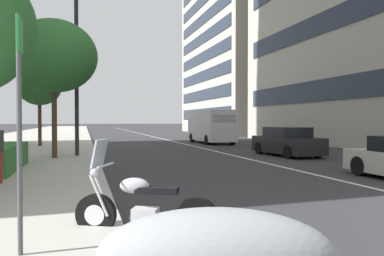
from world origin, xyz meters
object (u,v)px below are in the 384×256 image
motorcycle_mid_row (143,208)px  street_lamp_with_banners (85,51)px  delivery_van_ahead (211,126)px  parking_sign_by_curb (19,112)px  street_tree_far_plaza (54,56)px  street_tree_near_plaza_corner (40,88)px  car_far_down_avenue (287,142)px

motorcycle_mid_row → street_lamp_with_banners: street_lamp_with_banners is taller
delivery_van_ahead → parking_sign_by_curb: (-22.86, 10.24, 0.50)m
street_tree_far_plaza → street_tree_near_plaza_corner: bearing=10.0°
car_far_down_avenue → street_tree_near_plaza_corner: bearing=51.8°
motorcycle_mid_row → car_far_down_avenue: 14.25m
delivery_van_ahead → parking_sign_by_curb: 25.05m
delivery_van_ahead → street_tree_near_plaza_corner: (-2.08, 12.21, 2.48)m
car_far_down_avenue → street_tree_near_plaza_corner: size_ratio=0.88×
motorcycle_mid_row → delivery_van_ahead: 23.74m
car_far_down_avenue → street_lamp_with_banners: bearing=79.4°
street_tree_far_plaza → street_tree_near_plaza_corner: (8.38, 1.48, -0.68)m
delivery_van_ahead → car_far_down_avenue: bearing=-178.6°
car_far_down_avenue → parking_sign_by_curb: 15.90m
parking_sign_by_curb → street_lamp_with_banners: bearing=-3.4°
parking_sign_by_curb → street_tree_near_plaza_corner: size_ratio=0.59×
street_lamp_with_banners → car_far_down_avenue: bearing=-97.8°
car_far_down_avenue → street_tree_far_plaza: bearing=84.6°
parking_sign_by_curb → street_lamp_with_banners: street_lamp_with_banners is taller
car_far_down_avenue → street_tree_far_plaza: (0.51, 10.99, 3.85)m
street_lamp_with_banners → street_tree_far_plaza: 1.59m
car_far_down_avenue → street_lamp_with_banners: 10.69m
street_lamp_with_banners → motorcycle_mid_row: bearing=-176.4°
delivery_van_ahead → parking_sign_by_curb: parking_sign_by_curb is taller
motorcycle_mid_row → street_tree_far_plaza: street_tree_far_plaza is taller
car_far_down_avenue → delivery_van_ahead: (10.97, 0.26, 0.69)m
delivery_van_ahead → parking_sign_by_curb: size_ratio=2.06×
motorcycle_mid_row → street_tree_near_plaza_corner: size_ratio=0.42×
motorcycle_mid_row → car_far_down_avenue: bearing=-103.9°
delivery_van_ahead → parking_sign_by_curb: bearing=156.0°
car_far_down_avenue → street_tree_near_plaza_corner: (8.89, 12.47, 3.17)m
street_tree_near_plaza_corner → parking_sign_by_curb: bearing=-174.6°
motorcycle_mid_row → street_tree_far_plaza: bearing=-55.0°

